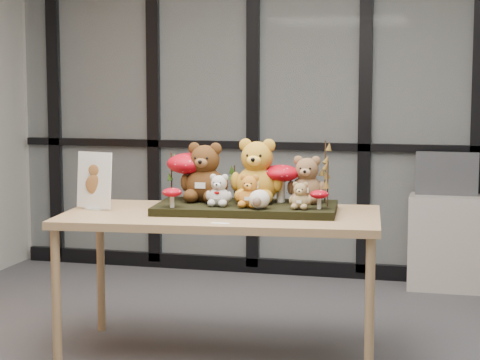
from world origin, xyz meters
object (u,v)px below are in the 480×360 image
(cabinet, at_px, (445,243))
(mushroom_back_left, at_px, (190,174))
(bear_small_yellow, at_px, (250,189))
(mushroom_back_right, at_px, (281,182))
(plush_cream_hedgehog, at_px, (259,198))
(mushroom_front_left, at_px, (172,197))
(sign_holder, at_px, (94,183))
(diorama_tray, at_px, (246,208))
(bear_tan_back, at_px, (307,177))
(display_table, at_px, (221,224))
(bear_white_bow, at_px, (219,188))
(monitor, at_px, (447,174))
(bear_pooh_yellow, at_px, (257,167))
(bear_beige_small, at_px, (300,194))
(mushroom_front_right, at_px, (319,199))
(bear_brown_medium, at_px, (205,169))

(cabinet, bearing_deg, mushroom_back_left, -129.07)
(bear_small_yellow, xyz_separation_m, mushroom_back_left, (-0.41, 0.22, 0.05))
(mushroom_back_right, bearing_deg, plush_cream_hedgehog, -102.04)
(mushroom_front_left, height_order, sign_holder, sign_holder)
(diorama_tray, relative_size, bear_tan_back, 3.43)
(display_table, relative_size, bear_white_bow, 9.39)
(bear_small_yellow, bearing_deg, plush_cream_hedgehog, -37.20)
(mushroom_back_right, distance_m, cabinet, 2.07)
(display_table, bearing_deg, bear_tan_back, 21.03)
(cabinet, relative_size, monitor, 1.55)
(plush_cream_hedgehog, bearing_deg, mushroom_front_left, -177.66)
(bear_small_yellow, bearing_deg, bear_pooh_yellow, 86.26)
(display_table, height_order, bear_small_yellow, bear_small_yellow)
(bear_beige_small, bearing_deg, bear_tan_back, 86.26)
(sign_holder, bearing_deg, display_table, 17.45)
(monitor, bearing_deg, mushroom_front_left, -124.24)
(bear_white_bow, height_order, mushroom_front_right, bear_white_bow)
(display_table, bearing_deg, bear_brown_medium, 128.59)
(plush_cream_hedgehog, relative_size, monitor, 0.25)
(bear_beige_small, height_order, mushroom_back_left, mushroom_back_left)
(bear_brown_medium, distance_m, plush_cream_hedgehog, 0.45)
(bear_white_bow, distance_m, plush_cream_hedgehog, 0.25)
(diorama_tray, relative_size, mushroom_front_right, 8.84)
(mushroom_back_right, bearing_deg, mushroom_back_left, -177.01)
(bear_pooh_yellow, xyz_separation_m, mushroom_back_right, (0.13, 0.03, -0.08))
(bear_beige_small, relative_size, mushroom_back_right, 0.69)
(bear_brown_medium, height_order, mushroom_back_left, bear_brown_medium)
(bear_beige_small, distance_m, sign_holder, 1.20)
(plush_cream_hedgehog, distance_m, mushroom_back_left, 0.55)
(mushroom_front_left, bearing_deg, plush_cream_hedgehog, 8.30)
(cabinet, bearing_deg, bear_brown_medium, -126.29)
(display_table, bearing_deg, sign_holder, 178.42)
(bear_pooh_yellow, xyz_separation_m, mushroom_front_right, (0.39, -0.18, -0.14))
(plush_cream_hedgehog, xyz_separation_m, sign_holder, (-0.98, 0.02, 0.06))
(mushroom_front_right, relative_size, cabinet, 0.16)
(mushroom_back_left, bearing_deg, bear_tan_back, 3.89)
(mushroom_back_left, bearing_deg, mushroom_back_right, 2.99)
(mushroom_back_right, distance_m, mushroom_front_right, 0.34)
(mushroom_front_right, bearing_deg, bear_pooh_yellow, 155.40)
(bear_beige_small, xyz_separation_m, cabinet, (0.74, 1.99, -0.60))
(bear_white_bow, bearing_deg, monitor, 52.94)
(bear_small_yellow, bearing_deg, bear_tan_back, 37.93)
(mushroom_front_left, bearing_deg, mushroom_front_right, 10.34)
(bear_brown_medium, relative_size, mushroom_back_right, 1.58)
(cabinet, bearing_deg, diorama_tray, -119.83)
(mushroom_back_right, bearing_deg, bear_tan_back, 7.14)
(bear_tan_back, distance_m, bear_beige_small, 0.26)
(bear_pooh_yellow, height_order, bear_tan_back, bear_pooh_yellow)
(diorama_tray, xyz_separation_m, bear_tan_back, (0.32, 0.15, 0.17))
(diorama_tray, xyz_separation_m, mushroom_back_right, (0.17, 0.13, 0.14))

